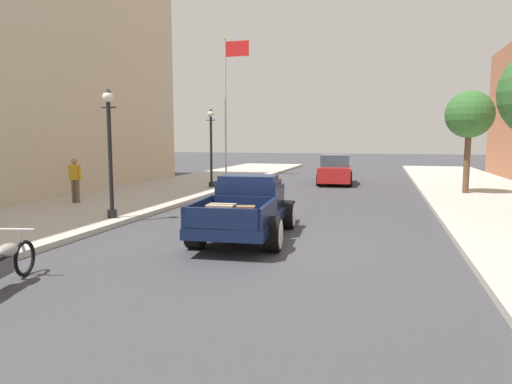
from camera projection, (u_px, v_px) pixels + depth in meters
ground_plane at (263, 242)px, 11.11m from camera, size 140.00×140.00×0.00m
sidewalk_left at (20, 224)px, 13.05m from camera, size 5.50×64.00×0.15m
hotrod_truck_navy at (248, 207)px, 11.81m from camera, size 2.44×5.03×1.58m
motorcycle_parked at (1, 263)px, 7.59m from camera, size 0.74×2.08×0.93m
car_background_red at (335, 170)px, 25.35m from camera, size 2.07×4.40×1.65m
pedestrian_sidewalk_left at (75, 178)px, 16.80m from camera, size 0.53×0.22×1.65m
street_lamp_near at (110, 143)px, 13.42m from camera, size 0.50×0.32×3.85m
street_lamp_far at (211, 142)px, 22.29m from camera, size 0.50×0.32×3.85m
flagpole at (229, 91)px, 30.58m from camera, size 1.74×0.16×9.16m
street_tree_second at (469, 115)px, 19.58m from camera, size 2.03×2.03×4.44m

